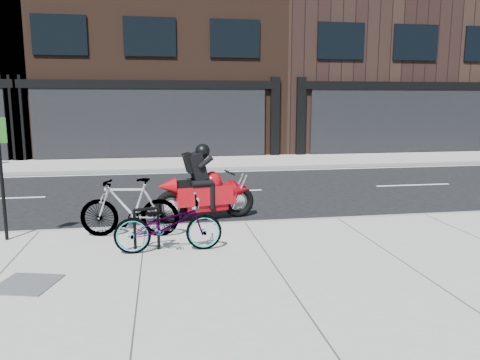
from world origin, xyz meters
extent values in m
plane|color=black|center=(0.00, 0.00, 0.00)|extent=(120.00, 120.00, 0.00)
cube|color=gray|center=(0.00, -5.00, 0.07)|extent=(60.00, 6.00, 0.13)
cube|color=gray|center=(0.00, 7.75, 0.07)|extent=(60.00, 3.50, 0.13)
cube|color=black|center=(-2.00, 14.50, 7.25)|extent=(12.00, 10.00, 14.50)
cube|color=black|center=(10.00, 14.50, 6.25)|extent=(12.00, 10.00, 12.50)
cylinder|color=black|center=(-2.12, -3.55, 0.49)|extent=(0.05, 0.05, 0.71)
cylinder|color=black|center=(-1.73, -3.46, 0.49)|extent=(0.05, 0.05, 0.71)
cylinder|color=black|center=(-1.92, -3.50, 0.84)|extent=(0.39, 0.14, 0.05)
imported|color=gray|center=(-1.57, -3.59, 0.59)|extent=(1.78, 0.66, 0.93)
imported|color=gray|center=(-2.25, -2.60, 0.67)|extent=(1.86, 0.78, 1.09)
torus|color=black|center=(0.03, -0.99, 0.35)|extent=(0.73, 0.29, 0.72)
torus|color=black|center=(-1.48, -1.28, 0.35)|extent=(0.73, 0.29, 0.72)
cube|color=#A2070F|center=(-0.73, -1.14, 0.57)|extent=(1.36, 0.65, 0.41)
cone|color=#A2070F|center=(0.08, -0.98, 0.63)|extent=(0.57, 0.56, 0.48)
sphere|color=#A2070F|center=(-0.57, -1.11, 0.85)|extent=(0.43, 0.43, 0.43)
cube|color=black|center=(-1.05, -1.20, 0.83)|extent=(0.64, 0.41, 0.13)
cylinder|color=silver|center=(-1.36, -1.06, 0.33)|extent=(0.61, 0.21, 0.10)
cube|color=black|center=(-0.91, -1.17, 1.20)|extent=(0.49, 0.46, 0.64)
cube|color=black|center=(-1.08, -1.20, 1.28)|extent=(0.31, 0.37, 0.44)
sphere|color=black|center=(-0.78, -1.14, 1.52)|extent=(0.32, 0.32, 0.32)
cube|color=#454547|center=(-3.51, -4.70, 0.14)|extent=(0.92, 0.92, 0.02)
cylinder|color=black|center=(-4.43, -2.46, 1.21)|extent=(0.06, 0.06, 2.16)
camera|label=1|loc=(-1.64, -11.13, 2.61)|focal=35.00mm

